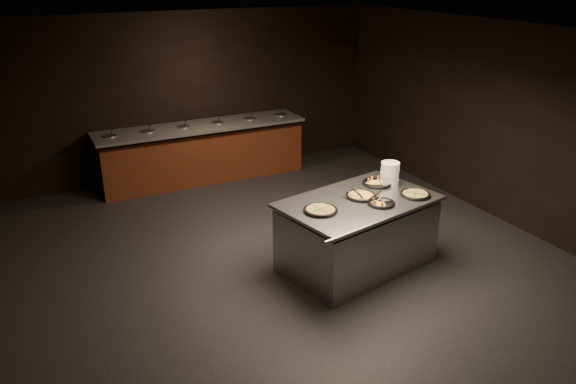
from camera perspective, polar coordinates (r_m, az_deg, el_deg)
name	(u,v)px	position (r m, az deg, el deg)	size (l,w,h in m)	color
room	(294,160)	(6.71, 0.59, 3.27)	(7.02, 8.02, 2.92)	black
salad_bar	(203,156)	(10.17, -8.64, 3.66)	(3.70, 0.83, 1.18)	#5F2916
serving_counter	(357,235)	(7.19, 7.02, -4.31)	(2.12, 1.60, 0.92)	#B0B3B7
plate_stack	(390,173)	(7.52, 10.30, 1.89)	(0.24, 0.24, 0.29)	silver
pan_veggie_whole	(320,210)	(6.62, 3.31, -1.82)	(0.41, 0.41, 0.04)	black
pan_cheese_whole	(361,196)	(7.07, 7.40, -0.37)	(0.38, 0.38, 0.04)	black
pan_cheese_slices_a	(377,183)	(7.51, 9.04, 0.92)	(0.40, 0.40, 0.04)	black
pan_cheese_slices_b	(381,203)	(6.89, 9.45, -1.10)	(0.34, 0.34, 0.04)	black
pan_veggie_slices	(415,194)	(7.23, 12.81, -0.22)	(0.38, 0.38, 0.04)	black
server_left	(354,194)	(6.98, 6.70, -0.18)	(0.19, 0.27, 0.15)	#B0B3B7
server_right	(377,197)	(6.90, 9.03, -0.53)	(0.33, 0.10, 0.16)	#B0B3B7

